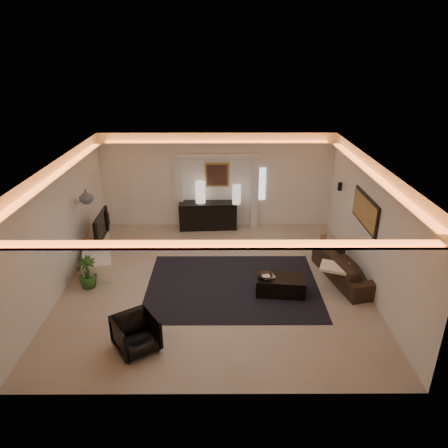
{
  "coord_description": "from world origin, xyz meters",
  "views": [
    {
      "loc": [
        0.16,
        -8.57,
        5.15
      ],
      "look_at": [
        0.2,
        0.6,
        1.25
      ],
      "focal_mm": 33.12,
      "sensor_mm": 36.0,
      "label": 1
    }
  ],
  "objects_px": {
    "armchair": "(136,334)",
    "console": "(208,216)",
    "coffee_table": "(280,285)",
    "sofa": "(347,268)"
  },
  "relations": [
    {
      "from": "console",
      "to": "armchair",
      "type": "relative_size",
      "value": 2.32
    },
    {
      "from": "console",
      "to": "coffee_table",
      "type": "height_order",
      "value": "console"
    },
    {
      "from": "console",
      "to": "armchair",
      "type": "xyz_separation_m",
      "value": [
        -1.13,
        -5.66,
        -0.06
      ]
    },
    {
      "from": "console",
      "to": "sofa",
      "type": "distance_m",
      "value": 4.65
    },
    {
      "from": "armchair",
      "to": "console",
      "type": "bearing_deg",
      "value": 44.92
    },
    {
      "from": "sofa",
      "to": "coffee_table",
      "type": "height_order",
      "value": "sofa"
    },
    {
      "from": "console",
      "to": "sofa",
      "type": "relative_size",
      "value": 0.82
    },
    {
      "from": "sofa",
      "to": "coffee_table",
      "type": "relative_size",
      "value": 1.95
    },
    {
      "from": "sofa",
      "to": "armchair",
      "type": "distance_m",
      "value": 5.23
    },
    {
      "from": "coffee_table",
      "to": "armchair",
      "type": "bearing_deg",
      "value": -140.27
    }
  ]
}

